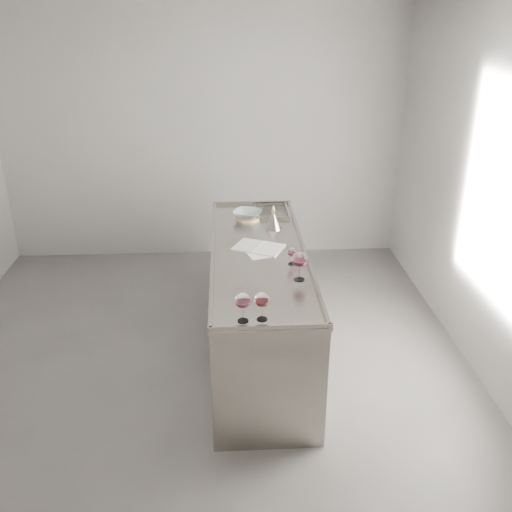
{
  "coord_description": "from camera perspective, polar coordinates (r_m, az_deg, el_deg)",
  "views": [
    {
      "loc": [
        0.25,
        -3.89,
        2.76
      ],
      "look_at": [
        0.46,
        0.04,
        1.02
      ],
      "focal_mm": 40.0,
      "sensor_mm": 36.0,
      "label": 1
    }
  ],
  "objects": [
    {
      "name": "wine_glass_right",
      "position": [
        4.06,
        4.41,
        -0.39
      ],
      "size": [
        0.11,
        0.11,
        0.22
      ],
      "rotation": [
        0.0,
        0.0,
        0.23
      ],
      "color": "white",
      "rests_on": "counter"
    },
    {
      "name": "counter",
      "position": [
        4.78,
        0.29,
        -4.75
      ],
      "size": [
        0.77,
        2.42,
        0.97
      ],
      "color": "gray",
      "rests_on": "ground"
    },
    {
      "name": "wine_glass_small",
      "position": [
        4.33,
        3.61,
        0.36
      ],
      "size": [
        0.07,
        0.07,
        0.14
      ],
      "rotation": [
        0.0,
        0.0,
        0.07
      ],
      "color": "white",
      "rests_on": "counter"
    },
    {
      "name": "wine_glass_left",
      "position": [
        3.53,
        -1.33,
        -4.53
      ],
      "size": [
        0.1,
        0.1,
        0.2
      ],
      "rotation": [
        0.0,
        0.0,
        -0.2
      ],
      "color": "white",
      "rests_on": "counter"
    },
    {
      "name": "loose_paper_top",
      "position": [
        4.57,
        0.21,
        0.42
      ],
      "size": [
        0.27,
        0.32,
        0.0
      ],
      "primitive_type": "cube",
      "rotation": [
        0.0,
        0.0,
        0.31
      ],
      "color": "white",
      "rests_on": "counter"
    },
    {
      "name": "trivet",
      "position": [
        5.28,
        -0.85,
        3.82
      ],
      "size": [
        0.28,
        0.28,
        0.02
      ],
      "primitive_type": "cylinder",
      "rotation": [
        0.0,
        0.0,
        -0.25
      ],
      "color": "beige",
      "rests_on": "counter"
    },
    {
      "name": "notebook",
      "position": [
        4.65,
        0.25,
        0.88
      ],
      "size": [
        0.46,
        0.41,
        0.02
      ],
      "rotation": [
        0.0,
        0.0,
        -0.45
      ],
      "color": "silver",
      "rests_on": "counter"
    },
    {
      "name": "wine_glass_middle",
      "position": [
        3.55,
        0.61,
        -4.45
      ],
      "size": [
        0.1,
        0.1,
        0.19
      ],
      "rotation": [
        0.0,
        0.0,
        -0.07
      ],
      "color": "white",
      "rests_on": "counter"
    },
    {
      "name": "ceramic_bowl",
      "position": [
        5.26,
        -0.85,
        4.23
      ],
      "size": [
        0.33,
        0.33,
        0.06
      ],
      "primitive_type": "imported",
      "rotation": [
        0.0,
        0.0,
        -0.42
      ],
      "color": "#90A3A8",
      "rests_on": "trivet"
    },
    {
      "name": "wine_funnel",
      "position": [
        5.03,
        1.73,
        3.47
      ],
      "size": [
        0.15,
        0.15,
        0.22
      ],
      "rotation": [
        0.0,
        0.0,
        0.17
      ],
      "color": "#ADA39A",
      "rests_on": "counter"
    },
    {
      "name": "room_shell",
      "position": [
        4.12,
        -6.42,
        4.46
      ],
      "size": [
        4.54,
        5.04,
        2.84
      ],
      "color": "#524F4D",
      "rests_on": "ground"
    }
  ]
}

